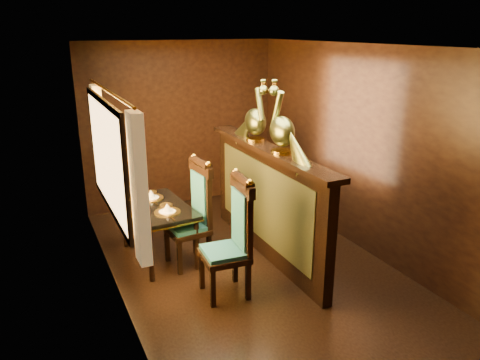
{
  "coord_description": "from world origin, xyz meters",
  "views": [
    {
      "loc": [
        -2.19,
        -4.3,
        2.67
      ],
      "look_at": [
        -0.08,
        0.2,
        1.05
      ],
      "focal_mm": 35.0,
      "sensor_mm": 36.0,
      "label": 1
    }
  ],
  "objects_px": {
    "chair_left": "(235,233)",
    "peacock_left": "(282,118)",
    "dining_table": "(157,211)",
    "chair_right": "(196,209)",
    "peacock_right": "(255,110)"
  },
  "relations": [
    {
      "from": "chair_right",
      "to": "peacock_left",
      "type": "xyz_separation_m",
      "value": [
        0.84,
        -0.49,
        1.08
      ]
    },
    {
      "from": "chair_left",
      "to": "peacock_left",
      "type": "distance_m",
      "value": 1.32
    },
    {
      "from": "chair_right",
      "to": "peacock_left",
      "type": "bearing_deg",
      "value": -35.68
    },
    {
      "from": "chair_right",
      "to": "peacock_left",
      "type": "relative_size",
      "value": 1.64
    },
    {
      "from": "dining_table",
      "to": "chair_right",
      "type": "distance_m",
      "value": 0.49
    },
    {
      "from": "chair_left",
      "to": "peacock_right",
      "type": "height_order",
      "value": "peacock_right"
    },
    {
      "from": "chair_left",
      "to": "peacock_left",
      "type": "height_order",
      "value": "peacock_left"
    },
    {
      "from": "dining_table",
      "to": "chair_right",
      "type": "relative_size",
      "value": 0.92
    },
    {
      "from": "chair_right",
      "to": "chair_left",
      "type": "bearing_deg",
      "value": -86.12
    },
    {
      "from": "chair_left",
      "to": "chair_right",
      "type": "xyz_separation_m",
      "value": [
        -0.13,
        0.81,
        -0.01
      ]
    },
    {
      "from": "chair_left",
      "to": "peacock_left",
      "type": "xyz_separation_m",
      "value": [
        0.71,
        0.32,
        1.07
      ]
    },
    {
      "from": "dining_table",
      "to": "chair_right",
      "type": "xyz_separation_m",
      "value": [
        0.38,
        -0.3,
        0.07
      ]
    },
    {
      "from": "chair_right",
      "to": "peacock_right",
      "type": "height_order",
      "value": "peacock_right"
    },
    {
      "from": "dining_table",
      "to": "chair_left",
      "type": "distance_m",
      "value": 1.22
    },
    {
      "from": "chair_right",
      "to": "dining_table",
      "type": "bearing_deg",
      "value": 136.94
    }
  ]
}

